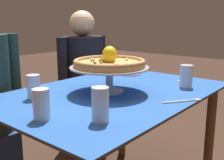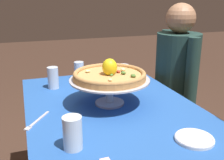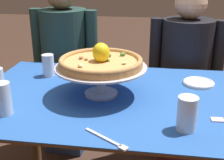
# 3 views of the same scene
# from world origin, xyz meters

# --- Properties ---
(dining_table) EXTENTS (1.30, 0.89, 0.74)m
(dining_table) POSITION_xyz_m (0.00, 0.00, 0.63)
(dining_table) COLOR brown
(dining_table) RESTS_ON ground
(pizza_stand) EXTENTS (0.43, 0.43, 0.14)m
(pizza_stand) POSITION_xyz_m (-0.03, 0.00, 0.85)
(pizza_stand) COLOR #B7B7C1
(pizza_stand) RESTS_ON dining_table
(pizza) EXTENTS (0.39, 0.39, 0.11)m
(pizza) POSITION_xyz_m (-0.03, 0.00, 0.91)
(pizza) COLOR tan
(pizza) RESTS_ON pizza_stand
(water_glass_front_right) EXTENTS (0.08, 0.08, 0.13)m
(water_glass_front_right) POSITION_xyz_m (0.34, -0.28, 0.80)
(water_glass_front_right) COLOR silver
(water_glass_front_right) RESTS_ON dining_table
(water_glass_back_left) EXTENTS (0.07, 0.07, 0.12)m
(water_glass_back_left) POSITION_xyz_m (-0.37, 0.22, 0.79)
(water_glass_back_left) COLOR white
(water_glass_back_left) RESTS_ON dining_table
(water_glass_front_left) EXTENTS (0.07, 0.07, 0.14)m
(water_glass_front_left) POSITION_xyz_m (-0.40, -0.26, 0.80)
(water_glass_front_left) COLOR silver
(water_glass_front_left) RESTS_ON dining_table
(side_plate) EXTENTS (0.16, 0.16, 0.02)m
(side_plate) POSITION_xyz_m (0.45, 0.21, 0.75)
(side_plate) COLOR white
(side_plate) RESTS_ON dining_table
(dinner_fork) EXTENTS (0.18, 0.13, 0.01)m
(dinner_fork) POSITION_xyz_m (0.06, -0.40, 0.74)
(dinner_fork) COLOR #B7B7C1
(dinner_fork) RESTS_ON dining_table
(sugar_packet) EXTENTS (0.05, 0.04, 0.00)m
(sugar_packet) POSITION_xyz_m (0.48, -0.18, 0.74)
(sugar_packet) COLOR beige
(sugar_packet) RESTS_ON dining_table
(diner_left) EXTENTS (0.48, 0.35, 1.26)m
(diner_left) POSITION_xyz_m (-0.42, 0.67, 0.61)
(diner_left) COLOR navy
(diner_left) RESTS_ON ground
(diner_right) EXTENTS (0.49, 0.36, 1.20)m
(diner_right) POSITION_xyz_m (0.42, 0.67, 0.58)
(diner_right) COLOR maroon
(diner_right) RESTS_ON ground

